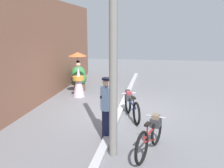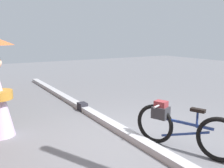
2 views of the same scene
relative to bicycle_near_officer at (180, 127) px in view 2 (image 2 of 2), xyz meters
name	(u,v)px [view 2 (image 2 of 2)]	position (x,y,z in m)	size (l,w,h in m)	color
ground_plane	(136,142)	(0.62, 0.42, -0.40)	(30.00, 30.00, 0.00)	slate
sidewalk_curb	(136,139)	(0.62, 0.42, -0.34)	(14.00, 0.20, 0.12)	#B2B2B7
bicycle_near_officer	(180,127)	(0.00, 0.00, 0.00)	(1.68, 0.71, 0.78)	black
backpack_on_pavement	(83,106)	(2.84, 0.43, -0.30)	(0.25, 0.20, 0.20)	#26262D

